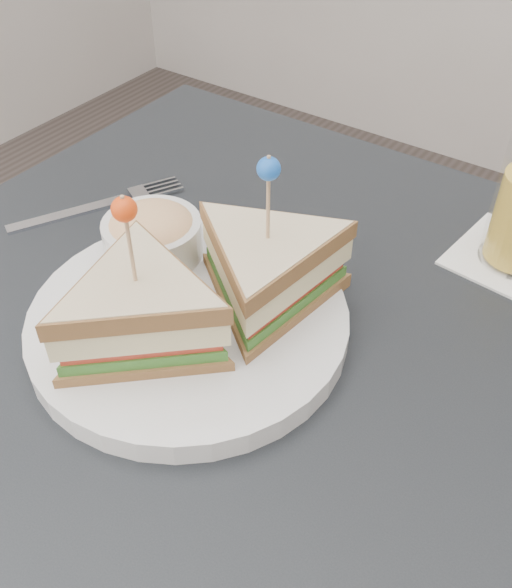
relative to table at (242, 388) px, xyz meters
name	(u,v)px	position (x,y,z in m)	size (l,w,h in m)	color
table	(242,388)	(0.00, 0.00, 0.00)	(0.80, 0.80, 0.75)	black
plate_meal	(196,291)	(-0.04, -0.02, 0.12)	(0.36, 0.36, 0.18)	silver
cutlery_fork	(106,203)	(-0.26, 0.08, 0.08)	(0.12, 0.20, 0.01)	silver
cutlery_knife	(163,266)	(-0.13, 0.03, 0.08)	(0.18, 0.18, 0.01)	#B9BEC4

